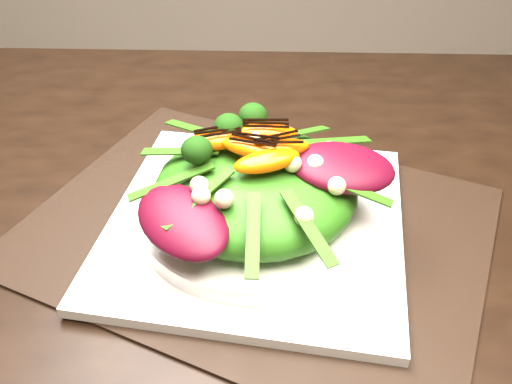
{
  "coord_description": "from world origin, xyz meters",
  "views": [
    {
      "loc": [
        0.1,
        -0.4,
        1.11
      ],
      "look_at": [
        0.09,
        0.01,
        0.8
      ],
      "focal_mm": 38.0,
      "sensor_mm": 36.0,
      "label": 1
    }
  ],
  "objects_px": {
    "placemat": "(256,227)",
    "salad_bowl": "(256,211)",
    "dining_table": "(170,247)",
    "plate_base": "(256,222)",
    "lettuce_mound": "(256,187)",
    "orange_segment": "(256,135)"
  },
  "relations": [
    {
      "from": "plate_base",
      "to": "orange_segment",
      "type": "xyz_separation_m",
      "value": [
        -0.0,
        0.03,
        0.08
      ]
    },
    {
      "from": "placemat",
      "to": "salad_bowl",
      "type": "distance_m",
      "value": 0.02
    },
    {
      "from": "dining_table",
      "to": "salad_bowl",
      "type": "relative_size",
      "value": 6.94
    },
    {
      "from": "salad_bowl",
      "to": "lettuce_mound",
      "type": "distance_m",
      "value": 0.03
    },
    {
      "from": "plate_base",
      "to": "dining_table",
      "type": "bearing_deg",
      "value": -173.71
    },
    {
      "from": "placemat",
      "to": "lettuce_mound",
      "type": "xyz_separation_m",
      "value": [
        0.0,
        0.0,
        0.05
      ]
    },
    {
      "from": "lettuce_mound",
      "to": "orange_segment",
      "type": "relative_size",
      "value": 3.19
    },
    {
      "from": "dining_table",
      "to": "placemat",
      "type": "bearing_deg",
      "value": 6.29
    },
    {
      "from": "plate_base",
      "to": "lettuce_mound",
      "type": "bearing_deg",
      "value": 0.0
    },
    {
      "from": "placemat",
      "to": "orange_segment",
      "type": "distance_m",
      "value": 0.09
    },
    {
      "from": "placemat",
      "to": "plate_base",
      "type": "xyz_separation_m",
      "value": [
        0.0,
        0.0,
        0.01
      ]
    },
    {
      "from": "placemat",
      "to": "plate_base",
      "type": "bearing_deg",
      "value": 0.0
    },
    {
      "from": "dining_table",
      "to": "orange_segment",
      "type": "xyz_separation_m",
      "value": [
        0.09,
        0.04,
        0.11
      ]
    },
    {
      "from": "dining_table",
      "to": "salad_bowl",
      "type": "height_order",
      "value": "dining_table"
    },
    {
      "from": "dining_table",
      "to": "plate_base",
      "type": "bearing_deg",
      "value": 6.29
    },
    {
      "from": "plate_base",
      "to": "salad_bowl",
      "type": "height_order",
      "value": "salad_bowl"
    },
    {
      "from": "plate_base",
      "to": "orange_segment",
      "type": "height_order",
      "value": "orange_segment"
    },
    {
      "from": "salad_bowl",
      "to": "lettuce_mound",
      "type": "xyz_separation_m",
      "value": [
        0.0,
        0.0,
        0.03
      ]
    },
    {
      "from": "placemat",
      "to": "lettuce_mound",
      "type": "height_order",
      "value": "lettuce_mound"
    },
    {
      "from": "placemat",
      "to": "orange_segment",
      "type": "xyz_separation_m",
      "value": [
        -0.0,
        0.03,
        0.09
      ]
    },
    {
      "from": "orange_segment",
      "to": "placemat",
      "type": "bearing_deg",
      "value": -87.9
    },
    {
      "from": "placemat",
      "to": "salad_bowl",
      "type": "xyz_separation_m",
      "value": [
        0.0,
        0.0,
        0.02
      ]
    }
  ]
}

